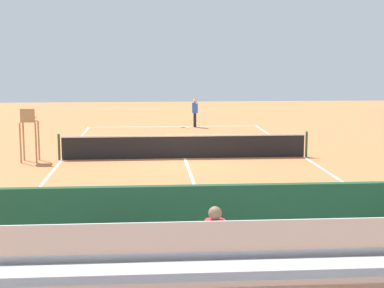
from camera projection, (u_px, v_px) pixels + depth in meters
name	position (u px, v px, depth m)	size (l,w,h in m)	color
ground_plane	(185.00, 158.00, 24.14)	(60.00, 60.00, 0.00)	#D17542
court_line_markings	(185.00, 158.00, 24.18)	(10.10, 22.20, 0.01)	white
tennis_net	(185.00, 146.00, 24.07)	(10.30, 0.10, 1.07)	black
backdrop_wall	(235.00, 241.00, 10.19)	(18.00, 0.16, 2.00)	#1E4C2D
bleacher_stand	(255.00, 274.00, 8.90)	(9.06, 2.40, 2.48)	#B2B2B7
umpire_chair	(29.00, 129.00, 23.15)	(0.67, 0.67, 2.14)	#A88456
courtside_bench	(349.00, 248.00, 11.14)	(1.80, 0.40, 0.93)	#234C2D
equipment_bag	(258.00, 272.00, 10.94)	(0.90, 0.36, 0.36)	#B22D2D
tennis_player	(195.00, 110.00, 34.57)	(0.38, 0.54, 1.93)	black
tennis_racket	(187.00, 128.00, 34.31)	(0.58, 0.39, 0.03)	black
tennis_ball_near	(164.00, 135.00, 31.17)	(0.07, 0.07, 0.07)	#CCDB33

